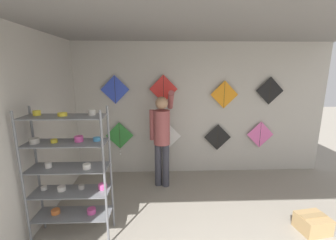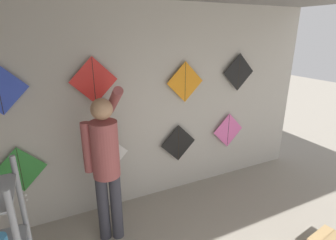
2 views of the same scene
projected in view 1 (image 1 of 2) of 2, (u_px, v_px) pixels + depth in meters
The scene contains 14 objects.
back_panel at pixel (193, 110), 4.81m from camera, with size 5.72×0.06×2.80m, color #BCB7AD.
left_panel at pixel (29, 133), 3.04m from camera, with size 0.06×4.19×2.80m, color #BCB7AD.
ceiling_slab at pixel (215, 23), 2.82m from camera, with size 5.72×4.19×0.04m, color gray.
shelf_rack at pixel (69, 168), 2.90m from camera, with size 1.02×0.38×1.79m.
shopkeeper at pixel (162, 134), 4.25m from camera, with size 0.46×0.60×1.88m.
cardboard_box at pixel (313, 223), 3.18m from camera, with size 0.44×0.39×0.25m.
kite_0 at pixel (120, 137), 4.79m from camera, with size 0.58×0.04×0.72m.
kite_1 at pixel (168, 136), 4.83m from camera, with size 0.58×0.01×0.58m.
kite_2 at pixel (218, 137), 4.88m from camera, with size 0.58×0.01×0.58m.
kite_3 at pixel (260, 135), 4.90m from camera, with size 0.58×0.01×0.58m.
kite_4 at pixel (115, 90), 4.57m from camera, with size 0.58×0.01×0.58m.
kite_5 at pixel (163, 89), 4.60m from camera, with size 0.58×0.01×0.58m.
kite_6 at pixel (224, 95), 4.68m from camera, with size 0.58×0.01×0.58m.
kite_7 at pixel (270, 91), 4.69m from camera, with size 0.58×0.01×0.58m.
Camera 1 is at (-0.71, -1.30, 2.24)m, focal length 24.00 mm.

